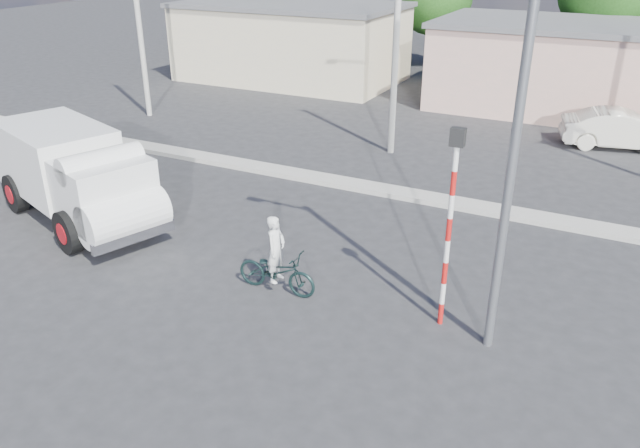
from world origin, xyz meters
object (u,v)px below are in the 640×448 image
at_px(truck, 77,174).
at_px(bicycle, 277,271).
at_px(car_cream, 622,130).
at_px(streetlight, 510,105).
at_px(cyclist, 276,261).
at_px(traffic_pole, 450,214).

xyz_separation_m(truck, bicycle, (7.06, -0.84, -0.94)).
height_order(car_cream, streetlight, streetlight).
bearing_deg(cyclist, streetlight, -90.15).
bearing_deg(bicycle, cyclist, -0.00).
bearing_deg(bicycle, traffic_pole, -85.29).
relative_size(cyclist, streetlight, 0.18).
relative_size(car_cream, streetlight, 0.50).
bearing_deg(car_cream, streetlight, 160.00).
height_order(bicycle, traffic_pole, traffic_pole).
relative_size(traffic_pole, streetlight, 0.48).
bearing_deg(traffic_pole, cyclist, -173.50).
xyz_separation_m(truck, traffic_pole, (10.89, -0.40, 1.13)).
xyz_separation_m(bicycle, car_cream, (6.47, 15.54, 0.22)).
distance_m(truck, cyclist, 7.14).
bearing_deg(streetlight, traffic_pole, 162.27).
xyz_separation_m(truck, cyclist, (7.06, -0.84, -0.66)).
height_order(bicycle, streetlight, streetlight).
bearing_deg(cyclist, car_cream, -24.39).
distance_m(cyclist, car_cream, 16.83).
height_order(car_cream, traffic_pole, traffic_pole).
bearing_deg(cyclist, traffic_pole, -85.29).
bearing_deg(car_cream, cyclist, 143.69).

